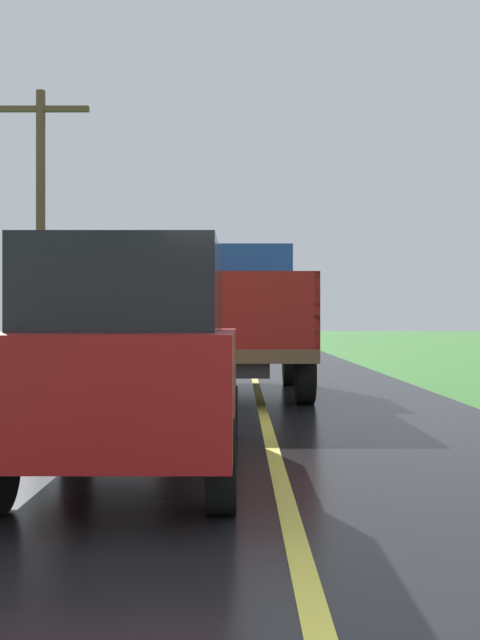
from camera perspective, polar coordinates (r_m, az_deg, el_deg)
banana_truck_near at (r=13.96m, az=-0.15°, el=0.24°), size 2.38×5.82×2.80m
utility_pole_roadside at (r=16.64m, az=-15.29°, el=7.22°), size 2.10×0.20×6.40m
following_car at (r=6.22m, az=-8.33°, el=-2.90°), size 1.74×4.10×1.92m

